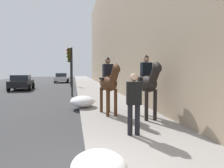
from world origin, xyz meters
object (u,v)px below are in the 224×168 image
object	(u,v)px
mounted_horse_far	(147,82)
traffic_light_near_curb	(70,64)
car_far_lane	(62,78)
pedestrian_greeting	(134,100)
traffic_light_far_curb	(70,66)
car_near_lane	(21,82)
mounted_horse_near	(109,82)

from	to	relation	value
mounted_horse_far	traffic_light_near_curb	world-z (taller)	traffic_light_near_curb
mounted_horse_far	car_far_lane	distance (m)	25.98
pedestrian_greeting	traffic_light_far_curb	world-z (taller)	traffic_light_far_curb
car_near_lane	traffic_light_far_curb	world-z (taller)	traffic_light_far_curb
traffic_light_far_curb	car_near_lane	bearing A→B (deg)	124.55
mounted_horse_far	pedestrian_greeting	size ratio (longest dim) A/B	1.39
mounted_horse_far	pedestrian_greeting	world-z (taller)	mounted_horse_far
mounted_horse_near	car_far_lane	size ratio (longest dim) A/B	0.59
car_near_lane	traffic_light_far_curb	distance (m)	5.68
mounted_horse_near	car_far_lane	xyz separation A→B (m)	(24.63, 3.21, -0.67)
mounted_horse_far	traffic_light_near_curb	xyz separation A→B (m)	(7.98, 2.89, 0.91)
pedestrian_greeting	car_near_lane	size ratio (longest dim) A/B	0.42
car_near_lane	car_far_lane	xyz separation A→B (m)	(11.64, -3.09, 0.01)
mounted_horse_near	traffic_light_far_curb	world-z (taller)	traffic_light_far_curb
car_near_lane	traffic_light_near_curb	xyz separation A→B (m)	(-5.97, -4.69, 1.62)
pedestrian_greeting	traffic_light_near_curb	distance (m)	10.13
car_near_lane	mounted_horse_far	bearing A→B (deg)	-154.00
mounted_horse_far	traffic_light_near_curb	distance (m)	8.54
traffic_light_far_curb	car_far_lane	bearing A→B (deg)	9.19
mounted_horse_near	car_far_lane	distance (m)	24.85
pedestrian_greeting	car_near_lane	distance (m)	17.14
car_near_lane	car_far_lane	distance (m)	12.04
car_near_lane	pedestrian_greeting	bearing A→B (deg)	-160.14
mounted_horse_far	traffic_light_far_curb	world-z (taller)	traffic_light_far_curb
mounted_horse_far	car_far_lane	bearing A→B (deg)	-170.99
traffic_light_near_curb	mounted_horse_near	bearing A→B (deg)	-167.12
car_near_lane	traffic_light_near_curb	bearing A→B (deg)	-144.36
mounted_horse_near	traffic_light_near_curb	bearing A→B (deg)	-175.75
mounted_horse_far	car_near_lane	distance (m)	15.89
mounted_horse_near	pedestrian_greeting	bearing A→B (deg)	-4.02
pedestrian_greeting	traffic_light_far_curb	distance (m)	19.08
mounted_horse_near	mounted_horse_far	bearing A→B (deg)	44.96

